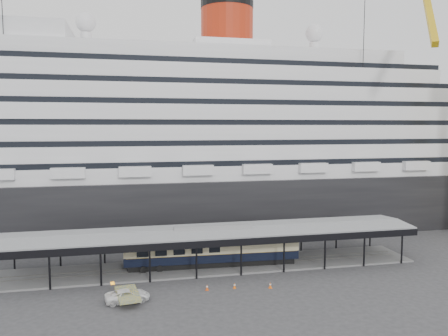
{
  "coord_description": "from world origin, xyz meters",
  "views": [
    {
      "loc": [
        -10.87,
        -51.81,
        19.0
      ],
      "look_at": [
        2.18,
        8.0,
        13.21
      ],
      "focal_mm": 35.0,
      "sensor_mm": 36.0,
      "label": 1
    }
  ],
  "objects": [
    {
      "name": "ground",
      "position": [
        0.0,
        0.0,
        0.0
      ],
      "size": [
        200.0,
        200.0,
        0.0
      ],
      "primitive_type": "plane",
      "color": "#323234",
      "rests_on": "ground"
    },
    {
      "name": "platform_canopy",
      "position": [
        0.0,
        5.0,
        2.36
      ],
      "size": [
        56.0,
        9.18,
        5.3
      ],
      "color": "slate",
      "rests_on": "ground"
    },
    {
      "name": "traffic_cone_right",
      "position": [
        0.99,
        -3.31,
        0.33
      ],
      "size": [
        0.44,
        0.44,
        0.67
      ],
      "rotation": [
        0.0,
        0.0,
        -0.33
      ],
      "color": "orange",
      "rests_on": "ground"
    },
    {
      "name": "traffic_cone_mid",
      "position": [
        5.13,
        -4.15,
        0.37
      ],
      "size": [
        0.42,
        0.42,
        0.75
      ],
      "rotation": [
        0.0,
        0.0,
        0.11
      ],
      "color": "#F35E0D",
      "rests_on": "ground"
    },
    {
      "name": "port_truck",
      "position": [
        -11.34,
        -4.64,
        0.67
      ],
      "size": [
        5.08,
        2.87,
        1.34
      ],
      "primitive_type": "imported",
      "rotation": [
        0.0,
        0.0,
        1.71
      ],
      "color": "white",
      "rests_on": "ground"
    },
    {
      "name": "traffic_cone_left",
      "position": [
        -2.29,
        -3.21,
        0.35
      ],
      "size": [
        0.46,
        0.46,
        0.71
      ],
      "rotation": [
        0.0,
        0.0,
        -0.32
      ],
      "color": "#DD480C",
      "rests_on": "ground"
    },
    {
      "name": "pullman_carriage",
      "position": [
        -0.08,
        5.0,
        2.78
      ],
      "size": [
        23.54,
        4.1,
        23.0
      ],
      "rotation": [
        0.0,
        0.0,
        -0.05
      ],
      "color": "black",
      "rests_on": "ground"
    },
    {
      "name": "cruise_ship",
      "position": [
        0.05,
        32.0,
        18.35
      ],
      "size": [
        130.0,
        30.0,
        43.9
      ],
      "color": "black",
      "rests_on": "ground"
    }
  ]
}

